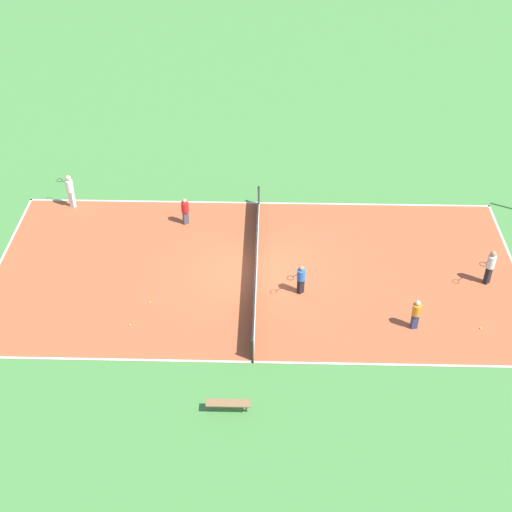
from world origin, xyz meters
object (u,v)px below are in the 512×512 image
player_far_white (490,265)px  player_coach_red (185,210)px  tennis_net (256,262)px  player_near_blue (301,278)px  tennis_ball_right_alley (130,325)px  tennis_ball_left_sideline (150,302)px  player_near_white (70,189)px  bench (228,404)px  tennis_ball_far_baseline (481,328)px  player_center_orange (416,313)px

player_far_white → player_coach_red: 14.24m
tennis_net → player_near_blue: 2.39m
tennis_ball_right_alley → player_coach_red: bearing=168.0°
player_coach_red → tennis_ball_left_sideline: player_coach_red is taller
tennis_net → player_near_white: 10.62m
bench → tennis_ball_far_baseline: bench is taller
tennis_net → player_far_white: (0.53, 10.10, 0.47)m
player_far_white → player_near_white: player_near_white is taller
player_coach_red → player_center_orange: 12.27m
player_far_white → tennis_ball_left_sideline: (1.69, -14.55, -0.96)m
player_far_white → tennis_ball_left_sideline: 14.68m
player_near_blue → tennis_ball_left_sideline: size_ratio=21.09×
player_center_orange → tennis_ball_left_sideline: bearing=-18.6°
tennis_net → bench: size_ratio=6.88×
bench → tennis_ball_left_sideline: bench is taller
player_coach_red → bench: bearing=72.7°
player_near_blue → player_near_white: bearing=-67.3°
player_center_orange → tennis_net: bearing=-40.2°
player_coach_red → tennis_net: bearing=103.3°
tennis_ball_left_sideline → tennis_ball_far_baseline: 13.72m
tennis_net → player_center_orange: bearing=62.1°
tennis_net → tennis_ball_far_baseline: 9.86m
player_near_blue → player_near_white: (-6.35, -11.30, 0.24)m
bench → player_near_blue: (-6.57, 2.73, 0.44)m
player_near_white → tennis_ball_left_sideline: bearing=150.7°
player_coach_red → player_center_orange: bearing=114.2°
player_far_white → tennis_ball_right_alley: 15.51m
player_near_blue → player_near_white: 12.97m
player_center_orange → tennis_ball_right_alley: bearing=-11.3°
tennis_net → player_near_blue: bearing=54.7°
tennis_net → tennis_ball_right_alley: 6.25m
tennis_net → player_far_white: 10.13m
bench → tennis_ball_far_baseline: (-4.47, 10.01, -0.33)m
tennis_net → tennis_ball_right_alley: bearing=-54.3°
player_center_orange → player_near_white: bearing=-40.2°
tennis_net → tennis_ball_right_alley: (3.64, -5.06, -0.49)m
player_near_white → tennis_ball_left_sideline: player_near_white is taller
player_far_white → player_coach_red: bearing=-55.5°
tennis_net → player_near_white: (-4.98, -9.36, 0.53)m
player_near_blue → player_near_white: size_ratio=0.79×
tennis_ball_far_baseline → tennis_ball_right_alley: same height
player_far_white → tennis_ball_right_alley: player_far_white is taller
player_far_white → tennis_ball_right_alley: size_ratio=25.45×
player_near_white → player_center_orange: bearing=178.4°
tennis_net → player_far_white: bearing=87.0°
player_far_white → player_center_orange: 4.63m
bench → tennis_ball_right_alley: bench is taller
tennis_ball_left_sideline → player_center_orange: bearing=83.6°
tennis_ball_left_sideline → player_near_white: bearing=-145.7°
tennis_net → bench: (7.94, -0.79, -0.16)m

